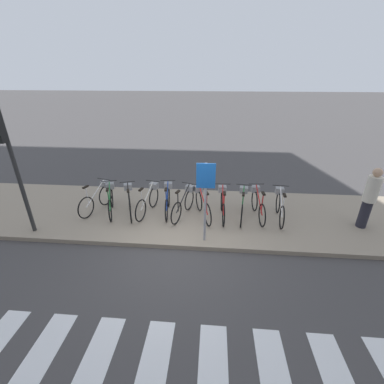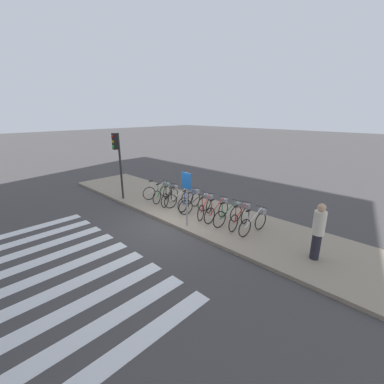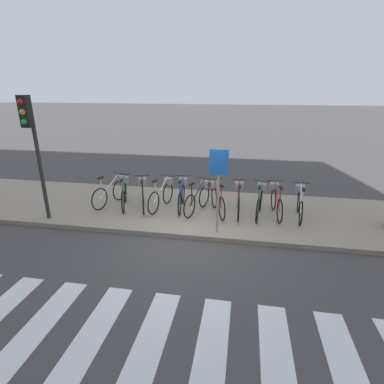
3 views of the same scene
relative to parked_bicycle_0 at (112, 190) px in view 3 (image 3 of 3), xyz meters
The scene contains 15 objects.
ground_plane 3.22m from the parked_bicycle_0, 31.55° to the right, with size 120.00×120.00×0.00m, color #423F3F.
sidewalk 2.75m from the parked_bicycle_0, ahead, with size 17.33×3.38×0.12m.
parked_bicycle_0 is the anchor object (origin of this frame).
parked_bicycle_1 0.46m from the parked_bicycle_0, 16.35° to the right, with size 0.62×1.49×0.96m.
parked_bicycle_2 1.04m from the parked_bicycle_0, ahead, with size 0.65×1.48×0.96m.
parked_bicycle_3 1.60m from the parked_bicycle_0, ahead, with size 0.50×1.53×0.96m.
parked_bicycle_4 2.16m from the parked_bicycle_0, ahead, with size 0.46×1.56×0.96m.
parked_bicycle_5 2.70m from the parked_bicycle_0, ahead, with size 0.63×1.49×0.96m.
parked_bicycle_6 3.22m from the parked_bicycle_0, ahead, with size 0.64×1.49×0.96m.
parked_bicycle_7 3.83m from the parked_bicycle_0, ahead, with size 0.46×1.56×0.96m.
parked_bicycle_8 4.41m from the parked_bicycle_0, ahead, with size 0.46×1.55×0.96m.
parked_bicycle_9 4.85m from the parked_bicycle_0, ahead, with size 0.46×1.56×0.96m.
parked_bicycle_10 5.48m from the parked_bicycle_0, ahead, with size 0.46×1.56×0.96m.
traffic_light 2.70m from the parked_bicycle_0, 132.18° to the right, with size 0.24×0.40×3.22m.
sign_post 3.75m from the parked_bicycle_0, 22.30° to the right, with size 0.44×0.07×2.08m.
Camera 3 is at (1.20, -6.39, 3.52)m, focal length 28.00 mm.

